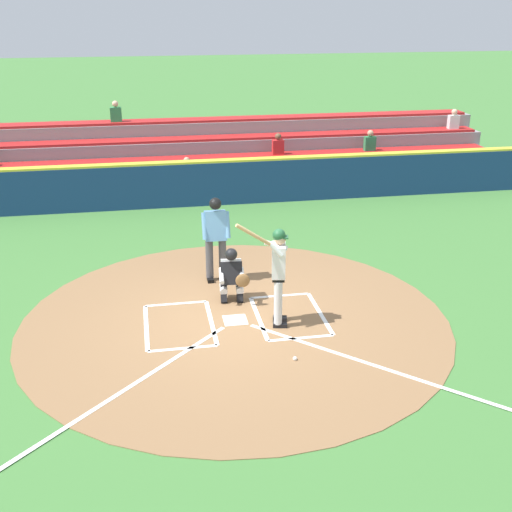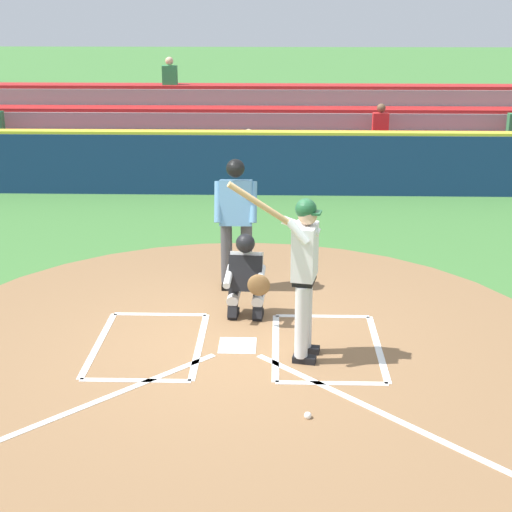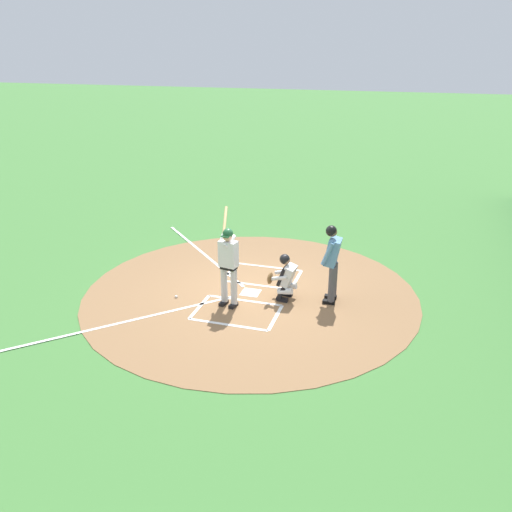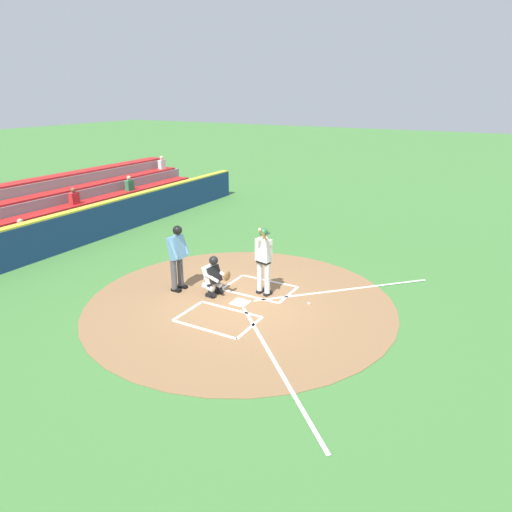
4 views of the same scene
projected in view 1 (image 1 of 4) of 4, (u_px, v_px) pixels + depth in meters
name	position (u px, v px, depth m)	size (l,w,h in m)	color
ground_plane	(235.00, 321.00, 12.30)	(120.00, 120.00, 0.00)	#427A38
dirt_circle	(235.00, 320.00, 12.30)	(8.00, 8.00, 0.01)	olive
home_plate_and_chalk	(243.00, 343.00, 11.49)	(7.93, 4.91, 0.01)	white
batter	(278.00, 270.00, 11.76)	(1.03, 0.57, 2.13)	silver
catcher	(232.00, 274.00, 12.89)	(0.59, 0.64, 1.13)	black
plate_umpire	(216.00, 233.00, 13.64)	(0.58, 0.41, 1.86)	#4C4C51
baseball	(295.00, 359.00, 10.95)	(0.07, 0.07, 0.07)	white
backstop_wall	(196.00, 183.00, 18.93)	(22.00, 0.36, 1.31)	navy
bleacher_stand	(189.00, 160.00, 21.38)	(20.00, 3.40, 2.55)	gray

